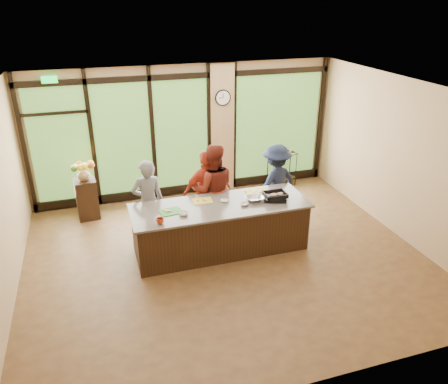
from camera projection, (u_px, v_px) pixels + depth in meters
floor at (225, 257)px, 7.93m from camera, size 7.00×7.00×0.00m
ceiling at (226, 91)px, 6.68m from camera, size 7.00×7.00×0.00m
back_wall at (185, 132)px, 9.91m from camera, size 7.00×0.00×7.00m
right_wall at (401, 159)px, 8.26m from camera, size 0.00×6.00×6.00m
window_wall at (193, 136)px, 9.96m from camera, size 6.90×0.12×3.00m
island_base at (220, 228)px, 8.00m from camera, size 3.10×1.00×0.88m
countertop at (220, 206)px, 7.81m from camera, size 3.20×1.10×0.04m
wall_clock at (223, 98)px, 9.71m from camera, size 0.36×0.04×0.36m
cook_left at (148, 202)px, 8.14m from camera, size 0.63×0.45×1.65m
cook_midleft at (213, 189)px, 8.49m from camera, size 0.98×0.82×1.80m
cook_midright at (207, 192)px, 8.51m from camera, size 1.00×0.46×1.67m
cook_right at (275, 183)px, 8.98m from camera, size 1.19×0.92×1.63m
roasting_pan at (275, 198)px, 7.98m from camera, size 0.49×0.44×0.07m
mixing_bowl at (255, 199)px, 7.95m from camera, size 0.34×0.34×0.08m
cutting_board_left at (171, 212)px, 7.55m from camera, size 0.42×0.34×0.01m
cutting_board_center at (202, 201)px, 7.94m from camera, size 0.37×0.29×0.01m
cutting_board_right at (258, 193)px, 8.26m from camera, size 0.45×0.35×0.01m
prep_bowl_near at (184, 214)px, 7.43m from camera, size 0.19×0.19×0.05m
prep_bowl_mid at (244, 204)px, 7.77m from camera, size 0.16×0.16×0.04m
prep_bowl_far at (224, 201)px, 7.91m from camera, size 0.19×0.19×0.03m
red_ramekin at (160, 221)px, 7.15m from camera, size 0.16×0.16×0.10m
flower_stand at (87, 199)px, 9.17m from camera, size 0.47×0.47×0.86m
flower_vase at (83, 174)px, 8.94m from camera, size 0.29×0.29×0.28m
bar_cart at (282, 164)px, 10.72m from camera, size 0.74×0.54×0.91m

